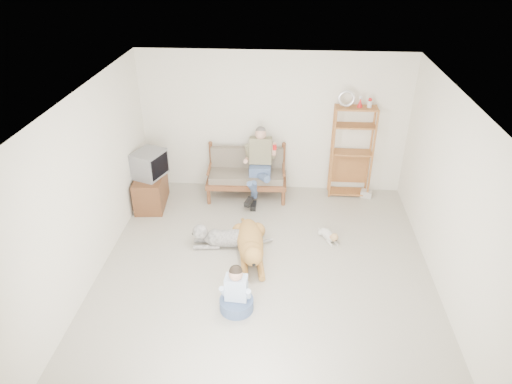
# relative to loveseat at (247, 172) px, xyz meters

# --- Properties ---
(floor) EXTENTS (5.50, 5.50, 0.00)m
(floor) POSITION_rel_loveseat_xyz_m (0.47, -2.38, -0.49)
(floor) COLOR beige
(floor) RESTS_ON ground
(ceiling) EXTENTS (5.50, 5.50, 0.00)m
(ceiling) POSITION_rel_loveseat_xyz_m (0.47, -2.38, 2.21)
(ceiling) COLOR silver
(ceiling) RESTS_ON ground
(wall_back) EXTENTS (5.00, 0.00, 5.00)m
(wall_back) POSITION_rel_loveseat_xyz_m (0.47, 0.37, 0.86)
(wall_back) COLOR silver
(wall_back) RESTS_ON ground
(wall_front) EXTENTS (5.00, 0.00, 5.00)m
(wall_front) POSITION_rel_loveseat_xyz_m (0.47, -5.13, 0.86)
(wall_front) COLOR silver
(wall_front) RESTS_ON ground
(wall_left) EXTENTS (0.00, 5.50, 5.50)m
(wall_left) POSITION_rel_loveseat_xyz_m (-2.03, -2.38, 0.86)
(wall_left) COLOR silver
(wall_left) RESTS_ON ground
(wall_right) EXTENTS (0.00, 5.50, 5.50)m
(wall_right) POSITION_rel_loveseat_xyz_m (2.97, -2.38, 0.86)
(wall_right) COLOR silver
(wall_right) RESTS_ON ground
(loveseat) EXTENTS (1.53, 0.76, 0.95)m
(loveseat) POSITION_rel_loveseat_xyz_m (0.00, 0.00, 0.00)
(loveseat) COLOR brown
(loveseat) RESTS_ON ground
(man) EXTENTS (0.54, 0.78, 1.26)m
(man) POSITION_rel_loveseat_xyz_m (0.24, -0.23, 0.17)
(man) COLOR #4E638F
(man) RESTS_ON loveseat
(etagere) EXTENTS (0.79, 0.35, 2.08)m
(etagere) POSITION_rel_loveseat_xyz_m (1.96, 0.17, 0.43)
(etagere) COLOR #AD6A36
(etagere) RESTS_ON ground
(book_stack) EXTENTS (0.24, 0.20, 0.13)m
(book_stack) POSITION_rel_loveseat_xyz_m (2.31, 0.08, -0.42)
(book_stack) COLOR beige
(book_stack) RESTS_ON ground
(tv_stand) EXTENTS (0.58, 0.94, 0.60)m
(tv_stand) POSITION_rel_loveseat_xyz_m (-1.75, -0.49, -0.19)
(tv_stand) COLOR brown
(tv_stand) RESTS_ON ground
(crt_tv) EXTENTS (0.63, 0.69, 0.48)m
(crt_tv) POSITION_rel_loveseat_xyz_m (-1.72, -0.47, 0.35)
(crt_tv) COLOR slate
(crt_tv) RESTS_ON tv_stand
(wall_outlet) EXTENTS (0.12, 0.02, 0.08)m
(wall_outlet) POSITION_rel_loveseat_xyz_m (-0.78, 0.36, -0.19)
(wall_outlet) COLOR silver
(wall_outlet) RESTS_ON ground
(golden_retriever) EXTENTS (0.59, 1.67, 0.51)m
(golden_retriever) POSITION_rel_loveseat_xyz_m (0.23, -1.91, -0.28)
(golden_retriever) COLOR gold
(golden_retriever) RESTS_ON ground
(shaggy_dog) EXTENTS (1.37, 0.42, 0.41)m
(shaggy_dog) POSITION_rel_loveseat_xyz_m (-0.21, -1.69, -0.32)
(shaggy_dog) COLOR silver
(shaggy_dog) RESTS_ON ground
(terrier) EXTENTS (0.32, 0.53, 0.22)m
(terrier) POSITION_rel_loveseat_xyz_m (1.50, -1.41, -0.39)
(terrier) COLOR silver
(terrier) RESTS_ON ground
(child) EXTENTS (0.46, 0.46, 0.73)m
(child) POSITION_rel_loveseat_xyz_m (0.13, -3.10, -0.22)
(child) COLOR #4E638F
(child) RESTS_ON ground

